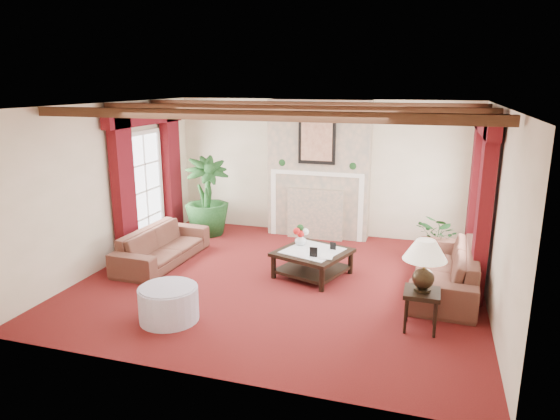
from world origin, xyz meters
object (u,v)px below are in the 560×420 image
(sofa_left, at_px, (162,240))
(side_table, at_px, (421,310))
(coffee_table, at_px, (312,263))
(ottoman, at_px, (169,304))
(sofa_right, at_px, (446,261))
(potted_palm, at_px, (207,213))

(sofa_left, relative_size, side_table, 3.95)
(coffee_table, bearing_deg, sofa_left, -158.00)
(side_table, height_order, ottoman, side_table)
(sofa_right, xyz_separation_m, ottoman, (-3.44, -2.12, -0.22))
(sofa_right, relative_size, coffee_table, 2.25)
(potted_palm, height_order, side_table, potted_palm)
(side_table, bearing_deg, potted_palm, 145.75)
(potted_palm, distance_m, side_table, 5.19)
(sofa_left, relative_size, potted_palm, 1.14)
(sofa_right, bearing_deg, sofa_left, -84.95)
(sofa_right, relative_size, ottoman, 2.99)
(coffee_table, relative_size, ottoman, 1.33)
(sofa_right, distance_m, side_table, 1.45)
(potted_palm, xyz_separation_m, ottoman, (1.15, -3.63, -0.22))
(potted_palm, bearing_deg, ottoman, -72.45)
(sofa_right, height_order, side_table, sofa_right)
(sofa_left, height_order, ottoman, sofa_left)
(sofa_left, height_order, potted_palm, potted_palm)
(sofa_left, xyz_separation_m, side_table, (4.33, -1.20, -0.14))
(potted_palm, xyz_separation_m, side_table, (4.29, -2.92, -0.18))
(coffee_table, relative_size, side_table, 1.99)
(sofa_left, bearing_deg, potted_palm, 0.13)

